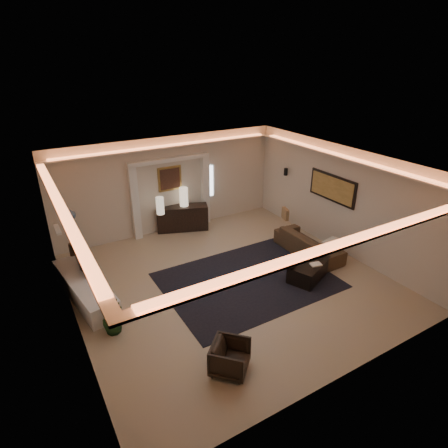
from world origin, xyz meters
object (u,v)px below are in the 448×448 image
console (182,218)px  sofa (308,244)px  coffee_table (309,270)px  armchair (230,358)px

console → sofa: console is taller
sofa → console: bearing=36.5°
coffee_table → console: bearing=87.1°
console → armchair: console is taller
console → coffee_table: 4.37m
console → coffee_table: size_ratio=1.34×
sofa → armchair: size_ratio=3.23×
console → sofa: 3.94m
console → armchair: (-1.68, -5.66, -0.11)m
console → sofa: (2.34, -3.17, -0.10)m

